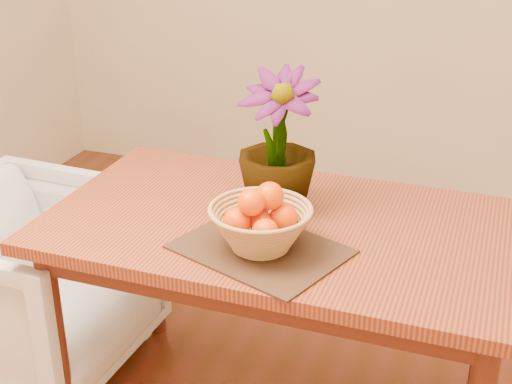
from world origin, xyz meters
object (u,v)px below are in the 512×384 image
(wicker_basket, at_px, (261,229))
(potted_plant, at_px, (277,142))
(table, at_px, (281,247))
(armchair, at_px, (32,276))

(wicker_basket, relative_size, potted_plant, 0.66)
(wicker_basket, bearing_deg, table, 90.02)
(table, distance_m, wicker_basket, 0.24)
(wicker_basket, height_order, armchair, wicker_basket)
(table, bearing_deg, wicker_basket, -89.98)
(wicker_basket, distance_m, armchair, 1.04)
(potted_plant, bearing_deg, table, -63.32)
(table, distance_m, armchair, 0.97)
(table, relative_size, wicker_basket, 4.93)
(potted_plant, relative_size, armchair, 0.58)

